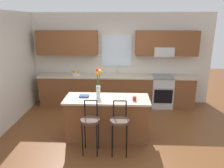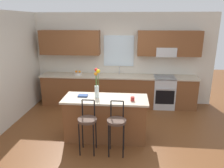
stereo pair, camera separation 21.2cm
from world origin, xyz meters
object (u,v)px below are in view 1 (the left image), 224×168
at_px(fruit_bowl_oranges, 76,74).
at_px(bar_stool_middle, 120,123).
at_px(oven_range, 162,91).
at_px(kitchen_island, 107,118).
at_px(flower_vase, 98,84).
at_px(bar_stool_near, 90,123).
at_px(mug_ceramic, 134,99).
at_px(cookbook, 84,96).

bearing_deg(fruit_bowl_oranges, bar_stool_middle, -61.81).
bearing_deg(fruit_bowl_oranges, oven_range, -0.56).
height_order(kitchen_island, fruit_bowl_oranges, fruit_bowl_oranges).
bearing_deg(flower_vase, fruit_bowl_oranges, 114.66).
distance_m(bar_stool_near, flower_vase, 0.82).
relative_size(flower_vase, fruit_bowl_oranges, 2.62).
relative_size(bar_stool_middle, mug_ceramic, 11.58).
height_order(bar_stool_near, bar_stool_middle, same).
relative_size(bar_stool_near, bar_stool_middle, 1.00).
relative_size(kitchen_island, mug_ceramic, 19.59).
bearing_deg(flower_vase, bar_stool_middle, -51.48).
bearing_deg(kitchen_island, oven_range, 51.80).
relative_size(oven_range, flower_vase, 1.46).
xyz_separation_m(mug_ceramic, fruit_bowl_oranges, (-1.61, 2.04, -0.00)).
height_order(kitchen_island, bar_stool_near, bar_stool_near).
relative_size(bar_stool_near, mug_ceramic, 11.58).
xyz_separation_m(oven_range, bar_stool_middle, (-1.21, -2.45, 0.18)).
bearing_deg(cookbook, bar_stool_middle, -39.02).
xyz_separation_m(bar_stool_near, flower_vase, (0.10, 0.56, 0.58)).
height_order(flower_vase, fruit_bowl_oranges, flower_vase).
bearing_deg(bar_stool_middle, oven_range, 63.71).
xyz_separation_m(mug_ceramic, cookbook, (-1.05, 0.18, -0.03)).
relative_size(oven_range, bar_stool_near, 0.88).
relative_size(flower_vase, mug_ceramic, 7.00).
relative_size(oven_range, cookbook, 4.60).
bearing_deg(fruit_bowl_oranges, kitchen_island, -61.20).
height_order(kitchen_island, flower_vase, flower_vase).
bearing_deg(fruit_bowl_oranges, cookbook, -73.10).
bearing_deg(bar_stool_near, flower_vase, 79.88).
bearing_deg(oven_range, fruit_bowl_oranges, 179.44).
distance_m(oven_range, fruit_bowl_oranges, 2.58).
bearing_deg(kitchen_island, mug_ceramic, -12.43).
distance_m(bar_stool_middle, flower_vase, 0.93).
bearing_deg(mug_ceramic, fruit_bowl_oranges, 128.42).
bearing_deg(mug_ceramic, cookbook, 170.28).
relative_size(oven_range, kitchen_island, 0.52).
height_order(oven_range, fruit_bowl_oranges, fruit_bowl_oranges).
distance_m(kitchen_island, bar_stool_middle, 0.65).
bearing_deg(flower_vase, oven_range, 48.64).
relative_size(bar_stool_middle, flower_vase, 1.65).
xyz_separation_m(kitchen_island, flower_vase, (-0.17, 0.00, 0.75)).
distance_m(kitchen_island, bar_stool_near, 0.65).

